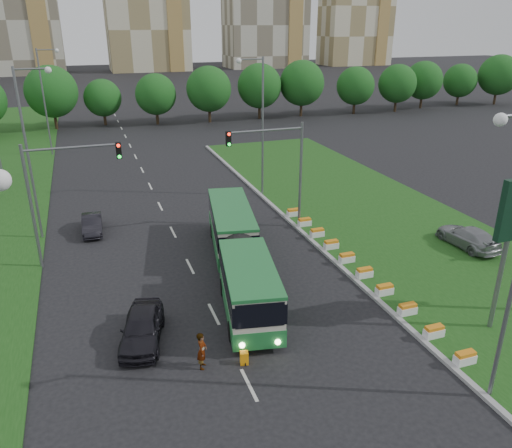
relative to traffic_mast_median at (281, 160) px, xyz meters
name	(u,v)px	position (x,y,z in m)	size (l,w,h in m)	color
ground	(266,304)	(-4.78, -10.00, -5.35)	(360.00, 360.00, 0.00)	black
grass_median	(387,224)	(8.22, -2.00, -5.27)	(14.00, 60.00, 0.15)	#1A4814
median_kerb	(305,235)	(1.27, -2.00, -5.26)	(0.30, 60.00, 0.18)	#999999
lane_markings	(157,199)	(-7.78, 10.00, -5.35)	(0.20, 100.00, 0.01)	beige
flower_planters	(355,265)	(1.92, -8.10, -4.90)	(1.10, 20.30, 0.60)	white
traffic_mast_median	(281,160)	(0.00, 0.00, 0.00)	(5.76, 0.32, 8.00)	slate
traffic_mast_left	(57,185)	(-15.16, -1.00, 0.00)	(5.76, 0.32, 8.00)	slate
street_lamps	(173,161)	(-7.78, 0.00, 0.65)	(36.00, 60.00, 12.00)	slate
tree_line	(204,93)	(5.22, 45.00, -0.85)	(120.00, 8.00, 9.00)	#134817
midrise_east	(357,6)	(85.22, 140.00, 14.65)	(24.00, 14.00, 40.00)	beige
articulated_bus	(236,252)	(-5.32, -6.22, -3.70)	(2.55, 16.39, 2.70)	beige
car_left_near	(142,327)	(-11.68, -11.23, -4.56)	(1.87, 4.66, 1.59)	black
car_left_far	(92,224)	(-13.44, 3.94, -4.69)	(1.39, 3.99, 1.32)	black
car_median	(468,237)	(10.98, -7.56, -4.49)	(2.00, 4.92, 1.43)	gray
pedestrian	(202,351)	(-9.39, -14.16, -4.44)	(0.66, 0.43, 1.81)	gray
shopping_trolley	(244,358)	(-7.52, -14.55, -5.03)	(0.37, 0.39, 0.64)	#FD9A0D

